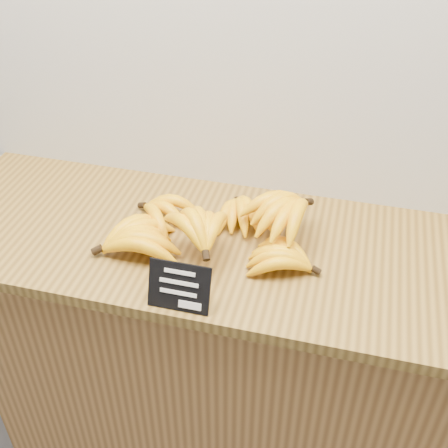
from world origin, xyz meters
The scene contains 4 objects.
counter centered at (0.06, 2.75, 0.45)m, with size 1.26×0.50×0.90m, color olive.
counter_top centered at (0.06, 2.75, 0.92)m, with size 1.53×0.54×0.03m, color olive.
chalkboard_sign centered at (0.01, 2.52, 0.98)m, with size 0.13×0.01×0.11m, color black.
banana_pile centered at (0.03, 2.74, 0.98)m, with size 0.54×0.34×0.12m.
Camera 1 is at (0.31, 1.72, 1.79)m, focal length 45.00 mm.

